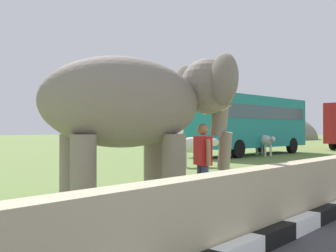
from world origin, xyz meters
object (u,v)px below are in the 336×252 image
at_px(person_handler, 203,160).
at_px(cow_mid, 264,141).
at_px(elephant, 141,106).
at_px(bus_teal, 251,121).
at_px(cow_near, 195,146).

distance_m(person_handler, cow_mid, 16.05).
relative_size(elephant, bus_teal, 0.42).
xyz_separation_m(person_handler, cow_mid, (14.71, 6.42, -0.06)).
distance_m(bus_teal, cow_near, 8.96).
relative_size(cow_near, cow_mid, 1.00).
bearing_deg(elephant, bus_teal, 23.09).
bearing_deg(elephant, person_handler, -28.78).
height_order(elephant, cow_mid, elephant).
bearing_deg(bus_teal, elephant, -156.91).
bearing_deg(bus_teal, cow_mid, -116.23).
distance_m(cow_near, cow_mid, 8.05).
height_order(person_handler, cow_near, person_handler).
height_order(elephant, bus_teal, bus_teal).
xyz_separation_m(elephant, cow_mid, (15.85, 5.79, -1.12)).
relative_size(person_handler, bus_teal, 0.17).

